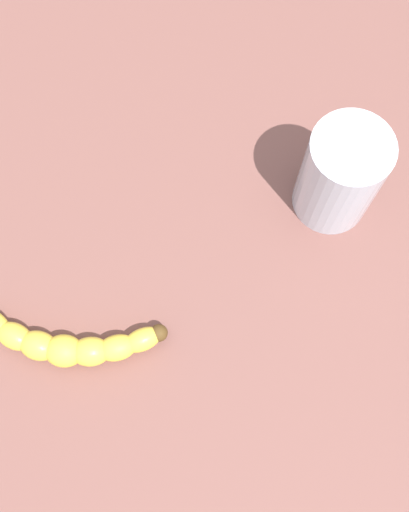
{
  "coord_description": "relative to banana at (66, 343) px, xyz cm",
  "views": [
    {
      "loc": [
        -23.73,
        13.18,
        66.81
      ],
      "look_at": [
        -11.19,
        -2.39,
        5.0
      ],
      "focal_mm": 44.87,
      "sensor_mm": 36.0,
      "label": 1
    }
  ],
  "objects": [
    {
      "name": "banana",
      "position": [
        0.0,
        0.0,
        0.0
      ],
      "size": [
        17.12,
        11.74,
        3.22
      ],
      "rotation": [
        0.0,
        0.0,
        3.71
      ],
      "color": "yellow",
      "rests_on": "wooden_tabletop"
    },
    {
      "name": "wooden_tabletop",
      "position": [
        6.11,
        -13.04,
        -3.11
      ],
      "size": [
        120.0,
        120.0,
        3.0
      ],
      "primitive_type": "cube",
      "color": "brown",
      "rests_on": "ground"
    },
    {
      "name": "smoothie_glass",
      "position": [
        -11.13,
        -29.33,
        4.04
      ],
      "size": [
        7.98,
        7.98,
        12.24
      ],
      "color": "silver",
      "rests_on": "wooden_tabletop"
    }
  ]
}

